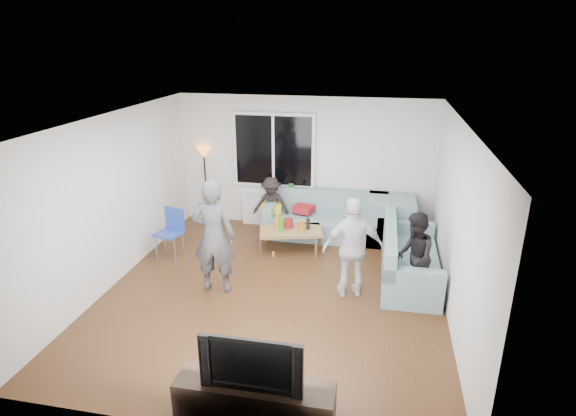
% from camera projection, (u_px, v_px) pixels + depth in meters
% --- Properties ---
extents(floor, '(5.00, 5.50, 0.04)m').
position_uv_depth(floor, '(274.00, 293.00, 7.18)').
color(floor, '#56351C').
rests_on(floor, ground).
extents(ceiling, '(5.00, 5.50, 0.04)m').
position_uv_depth(ceiling, '(272.00, 119.00, 6.28)').
color(ceiling, white).
rests_on(ceiling, ground).
extents(wall_back, '(5.00, 0.04, 2.60)m').
position_uv_depth(wall_back, '(305.00, 163.00, 9.28)').
color(wall_back, silver).
rests_on(wall_back, ground).
extents(wall_front, '(5.00, 0.04, 2.60)m').
position_uv_depth(wall_front, '(202.00, 320.00, 4.18)').
color(wall_front, silver).
rests_on(wall_front, ground).
extents(wall_left, '(0.04, 5.50, 2.60)m').
position_uv_depth(wall_left, '(112.00, 200.00, 7.19)').
color(wall_left, silver).
rests_on(wall_left, ground).
extents(wall_right, '(0.04, 5.50, 2.60)m').
position_uv_depth(wall_right, '(458.00, 225.00, 6.27)').
color(wall_right, silver).
rests_on(wall_right, ground).
extents(window_frame, '(1.62, 0.06, 1.47)m').
position_uv_depth(window_frame, '(274.00, 150.00, 9.23)').
color(window_frame, white).
rests_on(window_frame, wall_back).
extents(window_glass, '(1.50, 0.02, 1.35)m').
position_uv_depth(window_glass, '(273.00, 151.00, 9.19)').
color(window_glass, black).
rests_on(window_glass, window_frame).
extents(window_mullion, '(0.05, 0.03, 1.35)m').
position_uv_depth(window_mullion, '(273.00, 151.00, 9.19)').
color(window_mullion, white).
rests_on(window_mullion, window_frame).
extents(radiator, '(1.30, 0.12, 0.62)m').
position_uv_depth(radiator, '(274.00, 211.00, 9.62)').
color(radiator, silver).
rests_on(radiator, floor).
extents(potted_plant, '(0.21, 0.19, 0.32)m').
position_uv_depth(potted_plant, '(291.00, 190.00, 9.37)').
color(potted_plant, '#296428').
rests_on(potted_plant, radiator).
extents(vase, '(0.19, 0.19, 0.16)m').
position_uv_depth(vase, '(264.00, 192.00, 9.50)').
color(vase, silver).
rests_on(vase, radiator).
extents(sofa_back_section, '(2.30, 0.85, 0.85)m').
position_uv_depth(sofa_back_section, '(326.00, 216.00, 9.03)').
color(sofa_back_section, gray).
rests_on(sofa_back_section, floor).
extents(sofa_right_section, '(2.00, 0.85, 0.85)m').
position_uv_depth(sofa_right_section, '(411.00, 254.00, 7.43)').
color(sofa_right_section, gray).
rests_on(sofa_right_section, floor).
extents(sofa_corner, '(0.85, 0.85, 0.85)m').
position_uv_depth(sofa_corner, '(391.00, 220.00, 8.80)').
color(sofa_corner, gray).
rests_on(sofa_corner, floor).
extents(cushion_yellow, '(0.42, 0.37, 0.14)m').
position_uv_depth(cushion_yellow, '(272.00, 208.00, 9.17)').
color(cushion_yellow, yellow).
rests_on(cushion_yellow, sofa_back_section).
extents(cushion_red, '(0.43, 0.39, 0.13)m').
position_uv_depth(cushion_red, '(304.00, 209.00, 9.14)').
color(cushion_red, maroon).
rests_on(cushion_red, sofa_back_section).
extents(coffee_table, '(1.22, 0.86, 0.40)m').
position_uv_depth(coffee_table, '(291.00, 240.00, 8.52)').
color(coffee_table, '#A0734D').
rests_on(coffee_table, floor).
extents(pitcher, '(0.17, 0.17, 0.17)m').
position_uv_depth(pitcher, '(288.00, 223.00, 8.50)').
color(pitcher, maroon).
rests_on(pitcher, coffee_table).
extents(side_chair, '(0.49, 0.49, 0.86)m').
position_uv_depth(side_chair, '(169.00, 234.00, 8.17)').
color(side_chair, '#2540A2').
rests_on(side_chair, floor).
extents(floor_lamp, '(0.32, 0.32, 1.56)m').
position_uv_depth(floor_lamp, '(206.00, 184.00, 9.75)').
color(floor_lamp, orange).
rests_on(floor_lamp, floor).
extents(player_left, '(0.67, 0.46, 1.76)m').
position_uv_depth(player_left, '(214.00, 236.00, 6.96)').
color(player_left, '#444448').
rests_on(player_left, floor).
extents(player_right, '(0.96, 0.59, 1.52)m').
position_uv_depth(player_right, '(353.00, 248.00, 6.86)').
color(player_right, silver).
rests_on(player_right, floor).
extents(spectator_right, '(0.53, 0.67, 1.33)m').
position_uv_depth(spectator_right, '(414.00, 257.00, 6.79)').
color(spectator_right, black).
rests_on(spectator_right, floor).
extents(spectator_back, '(0.73, 0.43, 1.11)m').
position_uv_depth(spectator_back, '(271.00, 205.00, 9.21)').
color(spectator_back, black).
rests_on(spectator_back, floor).
extents(tv_console, '(1.60, 0.40, 0.44)m').
position_uv_depth(tv_console, '(255.00, 401.00, 4.73)').
color(tv_console, '#332519').
rests_on(tv_console, floor).
extents(television, '(1.01, 0.13, 0.58)m').
position_uv_depth(television, '(253.00, 359.00, 4.55)').
color(television, black).
rests_on(television, tv_console).
extents(bottle_e, '(0.07, 0.07, 0.20)m').
position_uv_depth(bottle_e, '(308.00, 224.00, 8.43)').
color(bottle_e, black).
rests_on(bottle_e, coffee_table).
extents(bottle_d, '(0.07, 0.07, 0.24)m').
position_uv_depth(bottle_d, '(302.00, 227.00, 8.26)').
color(bottle_d, '#C57911').
rests_on(bottle_d, coffee_table).
extents(bottle_b, '(0.08, 0.08, 0.25)m').
position_uv_depth(bottle_b, '(281.00, 225.00, 8.33)').
color(bottle_b, '#239B1C').
rests_on(bottle_b, coffee_table).
extents(bottle_a, '(0.07, 0.07, 0.22)m').
position_uv_depth(bottle_a, '(278.00, 220.00, 8.60)').
color(bottle_a, orange).
rests_on(bottle_a, coffee_table).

